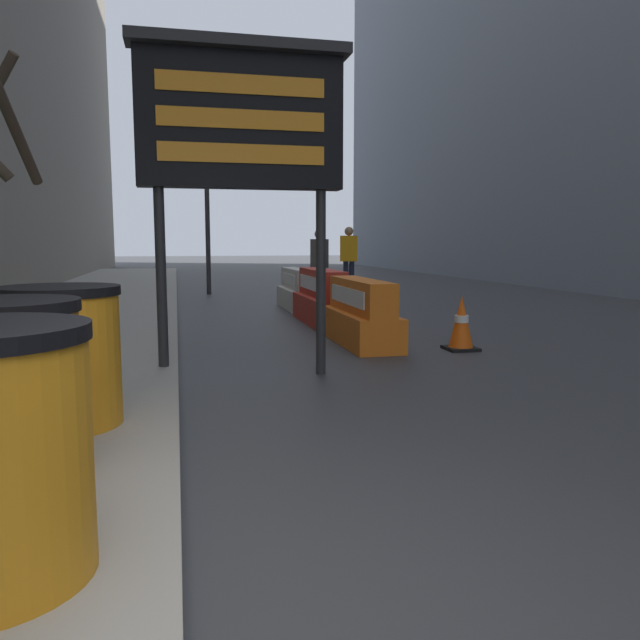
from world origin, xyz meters
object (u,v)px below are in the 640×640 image
traffic_light_near_curb (206,166)px  jersey_barrier_orange_near (361,316)px  jersey_barrier_white (296,291)px  pedestrian_worker (320,260)px  barrel_drum_back (61,356)px  message_board (241,123)px  pedestrian_passerby (349,254)px  barrel_drum_middle (3,392)px  jersey_barrier_red_striped (322,299)px  traffic_cone_mid (322,288)px  traffic_cone_near (461,324)px

traffic_light_near_curb → jersey_barrier_orange_near: bearing=-79.5°
jersey_barrier_white → pedestrian_worker: size_ratio=1.12×
barrel_drum_back → message_board: 2.99m
pedestrian_passerby → barrel_drum_middle: bearing=83.0°
jersey_barrier_white → jersey_barrier_red_striped: bearing=-90.0°
jersey_barrier_white → pedestrian_worker: pedestrian_worker is taller
jersey_barrier_orange_near → traffic_cone_mid: jersey_barrier_orange_near is taller
pedestrian_worker → pedestrian_passerby: (1.42, 2.74, 0.07)m
pedestrian_worker → jersey_barrier_white: bearing=-8.7°
barrel_drum_middle → barrel_drum_back: (0.11, 0.98, 0.00)m
jersey_barrier_orange_near → pedestrian_passerby: 8.35m
message_board → traffic_cone_mid: bearing=71.2°
pedestrian_passerby → traffic_cone_mid: bearing=77.2°
barrel_drum_middle → message_board: (1.51, 2.85, 1.88)m
barrel_drum_back → traffic_cone_mid: 10.11m
jersey_barrier_orange_near → traffic_cone_near: 1.33m
jersey_barrier_orange_near → jersey_barrier_white: 4.63m
traffic_cone_near → barrel_drum_middle: bearing=-138.4°
traffic_light_near_curb → pedestrian_worker: bearing=-54.7°
jersey_barrier_red_striped → jersey_barrier_orange_near: bearing=-90.0°
barrel_drum_middle → barrel_drum_back: 0.99m
traffic_cone_near → traffic_cone_mid: (-0.31, 6.45, -0.01)m
message_board → traffic_cone_mid: (2.53, 7.44, -2.16)m
barrel_drum_middle → pedestrian_passerby: bearing=67.2°
barrel_drum_middle → jersey_barrier_red_striped: 7.61m
traffic_cone_near → traffic_light_near_curb: (-2.66, 9.20, 2.92)m
jersey_barrier_white → traffic_cone_mid: 1.33m
jersey_barrier_red_striped → traffic_cone_near: bearing=-70.1°
traffic_cone_mid → pedestrian_worker: (-0.14, -0.38, 0.64)m
jersey_barrier_red_striped → traffic_cone_near: 3.23m
pedestrian_worker → traffic_cone_mid: bearing=-164.6°
jersey_barrier_white → pedestrian_worker: (0.65, 0.69, 0.61)m
traffic_light_near_curb → pedestrian_passerby: traffic_light_near_curb is taller
barrel_drum_middle → jersey_barrier_orange_near: 5.63m
barrel_drum_middle → pedestrian_passerby: (5.32, 12.66, 0.42)m
traffic_cone_near → jersey_barrier_red_striped: bearing=109.9°
pedestrian_passerby → jersey_barrier_white: bearing=74.6°
message_board → traffic_cone_mid: size_ratio=4.82×
jersey_barrier_orange_near → pedestrian_worker: bearing=83.0°
jersey_barrier_orange_near → jersey_barrier_red_striped: size_ratio=0.97×
barrel_drum_middle → pedestrian_passerby: pedestrian_passerby is taller
barrel_drum_back → pedestrian_passerby: 12.79m
barrel_drum_middle → pedestrian_worker: (3.90, 9.91, 0.35)m
barrel_drum_back → pedestrian_worker: 9.70m
jersey_barrier_orange_near → jersey_barrier_white: bearing=90.0°
traffic_cone_near → traffic_light_near_curb: 10.01m
traffic_cone_near → pedestrian_passerby: pedestrian_passerby is taller
jersey_barrier_orange_near → barrel_drum_back: bearing=-130.9°
traffic_cone_mid → pedestrian_worker: pedestrian_worker is taller
barrel_drum_middle → pedestrian_worker: 10.66m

